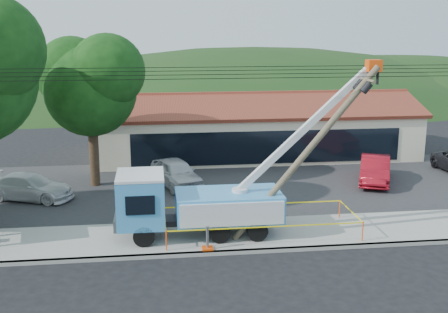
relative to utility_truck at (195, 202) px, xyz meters
name	(u,v)px	position (x,y,z in m)	size (l,w,h in m)	color
ground	(249,275)	(1.73, -4.11, -1.71)	(120.00, 120.00, 0.00)	black
curb	(241,252)	(1.73, -2.01, -1.63)	(60.00, 0.25, 0.15)	gray
sidewalk	(234,235)	(1.73, -0.11, -1.63)	(60.00, 4.00, 0.15)	gray
parking_lot	(215,186)	(1.73, 7.89, -1.66)	(60.00, 12.00, 0.10)	#28282B
strip_mall	(257,130)	(5.73, 15.87, 0.18)	(22.50, 8.53, 4.67)	beige
tree_lot	(90,82)	(-5.27, 8.89, 4.50)	(6.30, 5.60, 8.94)	#332316
hill_west	(64,98)	(-13.27, 50.89, -1.71)	(78.40, 56.00, 28.00)	#173814
hill_center	(253,95)	(11.73, 50.89, -1.71)	(89.60, 64.00, 32.00)	#173814
hill_east	(394,93)	(31.73, 50.89, -1.71)	(72.80, 52.00, 26.00)	#173814
utility_truck	(195,202)	(0.00, 0.00, 0.00)	(11.65, 3.93, 7.74)	black
leaning_pole	(312,146)	(5.04, -0.68, 2.56)	(6.37, 1.62, 7.67)	brown
caution_tape	(260,219)	(2.91, -0.11, -0.89)	(8.58, 3.15, 0.91)	#F94B0D
car_silver	(176,187)	(-0.52, 8.10, -1.71)	(1.89, 4.71, 1.60)	silver
car_red	(374,184)	(11.34, 7.36, -1.71)	(1.67, 4.79, 1.58)	maroon
car_white	(31,201)	(-8.51, 6.52, -1.71)	(1.95, 4.80, 1.39)	silver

